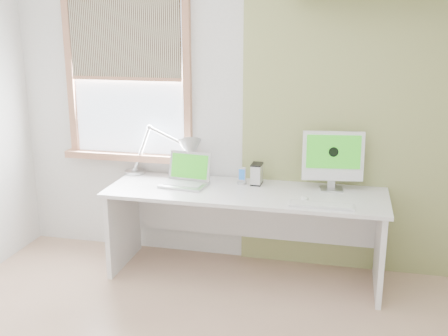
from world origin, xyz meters
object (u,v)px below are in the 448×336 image
(external_drive, at_px, (257,174))
(desk_lamp, at_px, (179,152))
(imac, at_px, (333,157))
(desk, at_px, (246,212))
(laptop, at_px, (186,177))

(external_drive, bearing_deg, desk_lamp, 178.52)
(desk_lamp, relative_size, imac, 1.60)
(desk, distance_m, imac, 0.81)
(desk_lamp, bearing_deg, laptop, -54.93)
(desk_lamp, bearing_deg, imac, -0.59)
(external_drive, relative_size, imac, 0.36)
(laptop, bearing_deg, desk_lamp, 125.07)
(desk_lamp, relative_size, laptop, 1.98)
(laptop, bearing_deg, external_drive, 13.42)
(desk_lamp, relative_size, external_drive, 4.41)
(desk, distance_m, desk_lamp, 0.76)
(laptop, distance_m, imac, 1.19)
(desk_lamp, height_order, laptop, desk_lamp)
(desk, bearing_deg, imac, 12.18)
(imac, bearing_deg, desk, -167.82)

